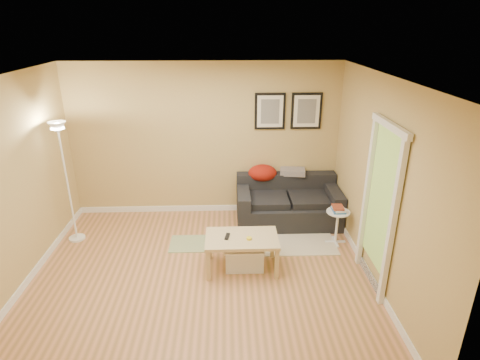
{
  "coord_description": "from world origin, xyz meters",
  "views": [
    {
      "loc": [
        0.37,
        -4.39,
        3.18
      ],
      "look_at": [
        0.55,
        0.85,
        1.05
      ],
      "focal_mm": 29.48,
      "sensor_mm": 36.0,
      "label": 1
    }
  ],
  "objects_px": {
    "side_table": "(337,227)",
    "floor_lamp": "(68,187)",
    "sofa": "(288,201)",
    "coffee_table": "(242,253)",
    "book_stack": "(338,209)",
    "storage_bin": "(244,256)"
  },
  "relations": [
    {
      "from": "side_table",
      "to": "floor_lamp",
      "type": "distance_m",
      "value": 4.08
    },
    {
      "from": "sofa",
      "to": "coffee_table",
      "type": "height_order",
      "value": "sofa"
    },
    {
      "from": "book_stack",
      "to": "floor_lamp",
      "type": "xyz_separation_m",
      "value": [
        -4.02,
        0.23,
        0.32
      ]
    },
    {
      "from": "book_stack",
      "to": "floor_lamp",
      "type": "height_order",
      "value": "floor_lamp"
    },
    {
      "from": "side_table",
      "to": "floor_lamp",
      "type": "xyz_separation_m",
      "value": [
        -4.02,
        0.25,
        0.62
      ]
    },
    {
      "from": "side_table",
      "to": "floor_lamp",
      "type": "bearing_deg",
      "value": 176.48
    },
    {
      "from": "side_table",
      "to": "book_stack",
      "type": "height_order",
      "value": "book_stack"
    },
    {
      "from": "sofa",
      "to": "side_table",
      "type": "distance_m",
      "value": 0.96
    },
    {
      "from": "sofa",
      "to": "book_stack",
      "type": "relative_size",
      "value": 7.14
    },
    {
      "from": "storage_bin",
      "to": "coffee_table",
      "type": "bearing_deg",
      "value": -133.82
    },
    {
      "from": "coffee_table",
      "to": "floor_lamp",
      "type": "bearing_deg",
      "value": -179.94
    },
    {
      "from": "book_stack",
      "to": "side_table",
      "type": "bearing_deg",
      "value": -103.79
    },
    {
      "from": "side_table",
      "to": "floor_lamp",
      "type": "relative_size",
      "value": 0.28
    },
    {
      "from": "floor_lamp",
      "to": "book_stack",
      "type": "bearing_deg",
      "value": -3.32
    },
    {
      "from": "storage_bin",
      "to": "book_stack",
      "type": "height_order",
      "value": "book_stack"
    },
    {
      "from": "coffee_table",
      "to": "storage_bin",
      "type": "height_order",
      "value": "coffee_table"
    },
    {
      "from": "side_table",
      "to": "book_stack",
      "type": "xyz_separation_m",
      "value": [
        0.0,
        0.01,
        0.3
      ]
    },
    {
      "from": "sofa",
      "to": "book_stack",
      "type": "bearing_deg",
      "value": -47.25
    },
    {
      "from": "coffee_table",
      "to": "sofa",
      "type": "bearing_deg",
      "value": 76.91
    },
    {
      "from": "sofa",
      "to": "book_stack",
      "type": "xyz_separation_m",
      "value": [
        0.64,
        -0.69,
        0.2
      ]
    },
    {
      "from": "coffee_table",
      "to": "side_table",
      "type": "relative_size",
      "value": 1.82
    },
    {
      "from": "side_table",
      "to": "sofa",
      "type": "bearing_deg",
      "value": 132.12
    }
  ]
}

